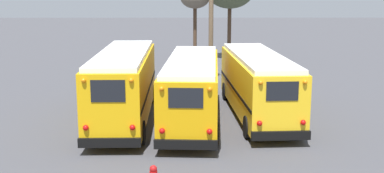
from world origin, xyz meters
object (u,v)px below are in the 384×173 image
at_px(school_bus_1, 192,88).
at_px(utility_pole, 211,13).
at_px(school_bus_2, 257,83).
at_px(school_bus_0, 124,84).

distance_m(school_bus_1, utility_pole, 9.94).
bearing_deg(school_bus_1, utility_pole, 82.22).
bearing_deg(school_bus_2, utility_pole, 103.35).
height_order(school_bus_2, utility_pole, utility_pole).
distance_m(school_bus_2, utility_pole, 8.91).
height_order(school_bus_0, utility_pole, utility_pole).
relative_size(school_bus_1, school_bus_2, 0.98).
bearing_deg(school_bus_0, school_bus_1, -7.06).
bearing_deg(utility_pole, school_bus_1, -97.78).
bearing_deg(utility_pole, school_bus_0, -116.59).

